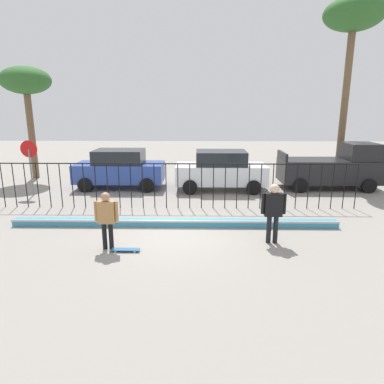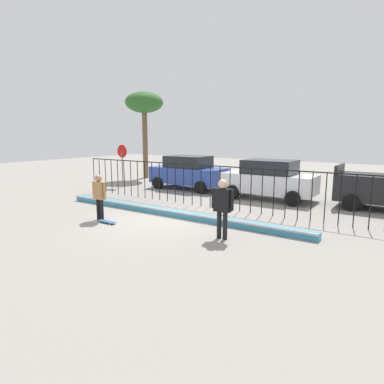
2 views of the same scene
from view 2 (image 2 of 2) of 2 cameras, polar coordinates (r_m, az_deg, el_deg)
name	(u,v)px [view 2 (image 2 of 2)]	position (r m, az deg, el deg)	size (l,w,h in m)	color
ground_plane	(158,220)	(12.18, -5.87, -4.83)	(60.00, 60.00, 0.00)	gray
bowl_coping_ledge	(171,213)	(12.73, -3.65, -3.59)	(11.00, 0.40, 0.27)	teal
perimeter_fence	(201,181)	(14.29, 1.59, 1.96)	(14.04, 0.04, 1.81)	black
skateboarder	(99,193)	(12.37, -15.73, -0.17)	(0.67, 0.25, 1.67)	black
skateboard	(106,222)	(12.06, -14.56, -4.96)	(0.80, 0.20, 0.07)	#26598C
camera_operator	(222,203)	(9.77, 5.28, -1.99)	(0.73, 0.27, 1.80)	black
parked_car_blue	(188,172)	(18.87, -0.67, 3.46)	(4.30, 2.12, 1.90)	#2D479E
parked_car_white	(269,179)	(16.25, 13.20, 2.16)	(4.30, 2.12, 1.90)	silver
stop_sign	(122,160)	(19.99, -11.96, 5.46)	(0.76, 0.07, 2.50)	slate
palm_tree_short	(144,105)	(24.04, -8.25, 14.70)	(2.64, 2.64, 6.04)	brown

